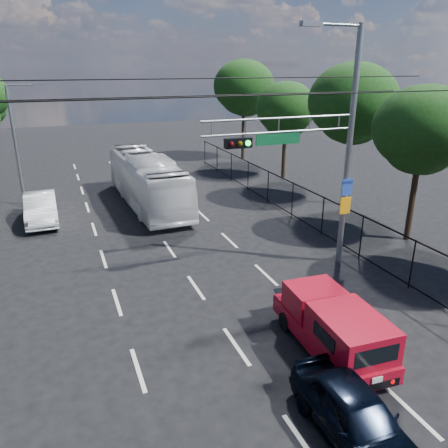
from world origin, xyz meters
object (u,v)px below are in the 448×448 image
red_pickup (332,325)px  white_bus (147,180)px  signal_mast (324,143)px  navy_hatchback (355,416)px  white_van (41,208)px

red_pickup → white_bus: size_ratio=0.43×
signal_mast → navy_hatchback: signal_mast is taller
signal_mast → red_pickup: size_ratio=2.01×
signal_mast → navy_hatchback: (-4.17, -8.19, -4.58)m
white_van → white_bus: bearing=7.8°
white_bus → white_van: white_bus is taller
navy_hatchback → signal_mast: bearing=64.3°
red_pickup → white_van: red_pickup is taller
signal_mast → red_pickup: bearing=-117.9°
navy_hatchback → white_bus: (-0.54, 19.44, 0.86)m
signal_mast → red_pickup: signal_mast is taller
red_pickup → white_bus: 16.63m
red_pickup → white_van: size_ratio=1.02×
white_bus → white_van: (-6.08, -0.96, -0.76)m
navy_hatchback → white_van: (-6.62, 18.48, 0.10)m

